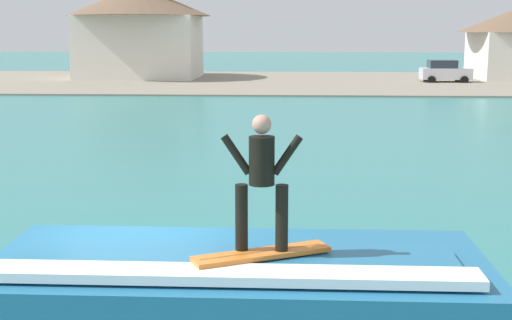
# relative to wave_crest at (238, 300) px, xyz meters

# --- Properties ---
(ground_plane) EXTENTS (260.00, 260.00, 0.00)m
(ground_plane) POSITION_rel_wave_crest_xyz_m (-1.71, 1.25, -0.65)
(ground_plane) COLOR #2E7A79
(wave_crest) EXTENTS (6.52, 2.85, 1.38)m
(wave_crest) POSITION_rel_wave_crest_xyz_m (0.00, 0.00, 0.00)
(wave_crest) COLOR #226994
(wave_crest) RESTS_ON ground_plane
(surfboard) EXTENTS (1.76, 1.11, 0.06)m
(surfboard) POSITION_rel_wave_crest_xyz_m (0.33, -0.36, 0.76)
(surfboard) COLOR orange
(surfboard) RESTS_ON wave_crest
(surfer) EXTENTS (1.01, 0.32, 1.72)m
(surfer) POSITION_rel_wave_crest_xyz_m (0.32, -0.30, 1.75)
(surfer) COLOR black
(surfer) RESTS_ON surfboard
(shoreline_bank) EXTENTS (120.00, 25.96, 0.11)m
(shoreline_bank) POSITION_rel_wave_crest_xyz_m (-1.71, 49.08, -0.60)
(shoreline_bank) COLOR gray
(shoreline_bank) RESTS_ON ground_plane
(car_near_shore) EXTENTS (4.20, 2.21, 1.86)m
(car_near_shore) POSITION_rel_wave_crest_xyz_m (-11.48, 50.38, 0.30)
(car_near_shore) COLOR black
(car_near_shore) RESTS_ON ground_plane
(car_far_shore) EXTENTS (3.93, 2.25, 1.86)m
(car_far_shore) POSITION_rel_wave_crest_xyz_m (12.94, 48.51, 0.30)
(car_far_shore) COLOR silver
(car_far_shore) RESTS_ON ground_plane
(house_with_chimney) EXTENTS (12.39, 12.39, 8.14)m
(house_with_chimney) POSITION_rel_wave_crest_xyz_m (-12.58, 52.40, 3.95)
(house_with_chimney) COLOR silver
(house_with_chimney) RESTS_ON ground_plane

